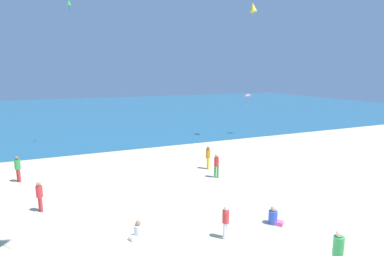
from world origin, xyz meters
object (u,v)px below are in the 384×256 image
Objects in this scene: person_1 at (338,251)px; person_2 at (274,217)px; person_5 at (208,156)px; kite_yellow at (253,7)px; person_4 at (138,231)px; kite_pink at (248,95)px; person_0 at (18,167)px; person_7 at (226,220)px; kite_green at (69,3)px; person_8 at (40,195)px; person_3 at (216,164)px.

person_2 is (0.39, 3.66, -0.66)m from person_1.
kite_yellow is at bearing 55.19° from person_5.
kite_yellow reaches higher than person_4.
kite_yellow reaches higher than person_1.
kite_yellow is (8.06, 7.03, 11.84)m from person_5.
kite_pink is at bearing 61.29° from kite_yellow.
person_4 is at bearing -92.91° from person_0.
person_2 is at bearing -76.11° from person_0.
kite_green is (-4.77, 18.55, 11.64)m from person_7.
person_0 reaches higher than person_8.
kite_yellow reaches higher than person_2.
person_0 reaches higher than person_7.
person_3 reaches higher than person_7.
person_4 is 5.66m from person_8.
person_8 is 23.95m from kite_yellow.
person_4 is at bearing -119.64° from person_5.
person_2 is 0.55× the size of person_8.
person_3 is (11.57, -4.09, -0.05)m from person_0.
person_0 is 23.63m from kite_yellow.
kite_pink is (12.37, 17.19, 3.54)m from person_7.
person_7 is 21.47m from kite_pink.
person_8 reaches higher than person_7.
kite_yellow is at bearing 170.21° from person_3.
person_8 is at bearing -100.03° from kite_green.
person_5 is at bearing -156.42° from person_4.
person_3 is at bearing 13.11° from person_1.
kite_green reaches higher than person_5.
person_1 is 1.81× the size of kite_green.
person_4 is 9.47m from person_5.
person_7 reaches higher than person_4.
person_5 is at bearing -155.20° from person_3.
kite_pink is (15.63, 15.76, 4.07)m from person_4.
person_3 is 1.24× the size of kite_yellow.
kite_green is (2.29, 12.95, 11.57)m from person_8.
kite_pink is (19.43, 11.60, 3.48)m from person_8.
kite_pink reaches higher than person_2.
person_5 is 1.08× the size of person_8.
kite_green is at bearing -107.66° from person_4.
kite_yellow reaches higher than kite_green.
person_0 reaches higher than person_2.
kite_pink is (9.10, 8.94, 3.41)m from person_5.
person_7 is at bearing -97.48° from person_5.
kite_green is at bearing 168.54° from kite_yellow.
person_1 is at bearing -44.95° from person_2.
kite_pink reaches higher than person_3.
person_7 reaches higher than person_2.
person_3 is at bearing -163.82° from person_4.
kite_pink is (20.96, 6.63, 3.39)m from person_0.
person_1 is 1.16× the size of kite_pink.
person_4 is (-5.43, 4.91, -0.69)m from person_1.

